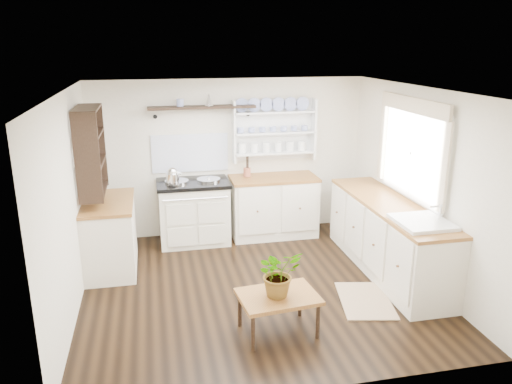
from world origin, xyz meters
TOP-DOWN VIEW (x-y plane):
  - floor at (0.00, 0.00)m, footprint 4.00×3.80m
  - wall_back at (0.00, 1.90)m, footprint 4.00×0.02m
  - wall_right at (2.00, 0.00)m, footprint 0.02×3.80m
  - wall_left at (-2.00, 0.00)m, footprint 0.02×3.80m
  - ceiling at (0.00, 0.00)m, footprint 4.00×3.80m
  - window at (1.95, 0.15)m, footprint 0.08×1.55m
  - aga_cooker at (-0.58, 1.57)m, footprint 1.01×0.70m
  - back_cabinets at (0.60, 1.60)m, footprint 1.27×0.63m
  - right_cabinets at (1.70, 0.10)m, footprint 0.62×2.43m
  - belfast_sink at (1.70, -0.65)m, footprint 0.55×0.60m
  - left_cabinets at (-1.70, 0.90)m, footprint 0.62×1.13m
  - plate_rack at (0.65, 1.86)m, footprint 1.20×0.22m
  - high_shelf at (-0.40, 1.78)m, footprint 1.50×0.29m
  - left_shelving at (-1.84, 0.90)m, footprint 0.28×0.80m
  - kettle at (-0.86, 1.45)m, footprint 0.18×0.18m
  - utensil_crock at (0.22, 1.68)m, footprint 0.11×0.11m
  - center_table at (0.01, -0.99)m, footprint 0.81×0.62m
  - potted_plant at (0.01, -0.99)m, footprint 0.51×0.46m
  - floor_rug at (1.12, -0.59)m, footprint 0.71×0.94m

SIDE VIEW (x-z plane):
  - floor at x=0.00m, z-range -0.01..0.01m
  - floor_rug at x=1.12m, z-range 0.00..0.02m
  - center_table at x=0.01m, z-range 0.16..0.57m
  - right_cabinets at x=1.70m, z-range 0.01..0.91m
  - left_cabinets at x=-1.70m, z-range 0.01..0.91m
  - back_cabinets at x=0.60m, z-range 0.01..0.91m
  - aga_cooker at x=-0.58m, z-range -0.01..0.93m
  - potted_plant at x=0.01m, z-range 0.41..0.89m
  - belfast_sink at x=1.70m, z-range 0.58..1.03m
  - utensil_crock at x=0.22m, z-range 0.91..1.03m
  - kettle at x=-0.86m, z-range 0.93..1.15m
  - wall_back at x=0.00m, z-range 0.00..2.30m
  - wall_right at x=2.00m, z-range 0.00..2.30m
  - wall_left at x=-2.00m, z-range 0.00..2.30m
  - left_shelving at x=-1.84m, z-range 1.02..2.08m
  - plate_rack at x=0.65m, z-range 1.11..2.01m
  - window at x=1.95m, z-range 0.95..2.17m
  - high_shelf at x=-0.40m, z-range 1.83..1.99m
  - ceiling at x=0.00m, z-range 2.29..2.30m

